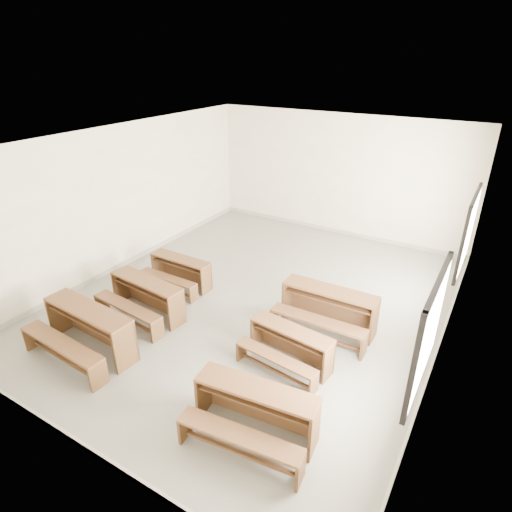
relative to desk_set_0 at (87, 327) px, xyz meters
The scene contains 7 objects.
room 3.68m from the desk_set_0, 59.30° to the left, with size 8.50×8.50×3.20m.
desk_set_0 is the anchor object (origin of this frame).
desk_set_1 1.30m from the desk_set_0, 88.14° to the left, with size 1.67×0.97×0.72m.
desk_set_2 2.52m from the desk_set_0, 93.34° to the left, with size 1.41×0.75×0.63m.
desk_set_3 3.29m from the desk_set_0, ahead, with size 1.71×1.02×0.73m.
desk_set_4 3.36m from the desk_set_0, 25.34° to the left, with size 1.48×0.88×0.63m.
desk_set_5 4.15m from the desk_set_0, 39.96° to the left, with size 1.73×0.91×0.77m.
Camera 1 is at (3.83, -6.40, 4.61)m, focal length 30.00 mm.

